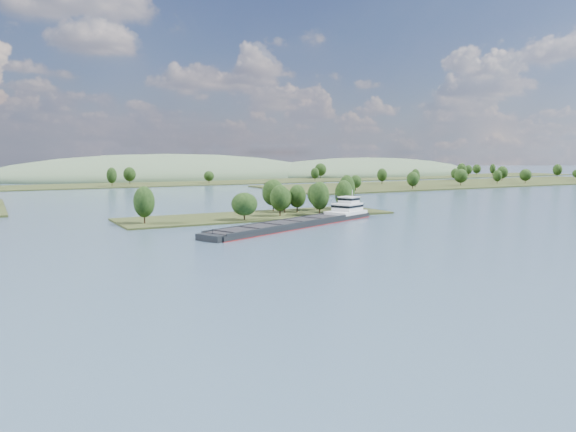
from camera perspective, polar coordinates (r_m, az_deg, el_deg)
ground at (r=151.77m, az=6.70°, el=-2.33°), size 1800.00×1800.00×0.00m
tree_island at (r=205.05m, az=-1.25°, el=1.18°), size 100.00×31.18×14.84m
right_bank at (r=439.45m, az=18.18°, el=3.26°), size 320.00×90.00×15.19m
back_shoreline at (r=414.17m, az=-15.14°, el=3.14°), size 900.00×60.00×14.82m
hill_east at (r=586.41m, az=7.97°, el=4.15°), size 260.00×140.00×36.00m
hill_west at (r=524.13m, az=-12.07°, el=3.80°), size 320.00×160.00×44.00m
cargo_barge at (r=179.72m, az=1.79°, el=-0.50°), size 73.29×38.63×10.29m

